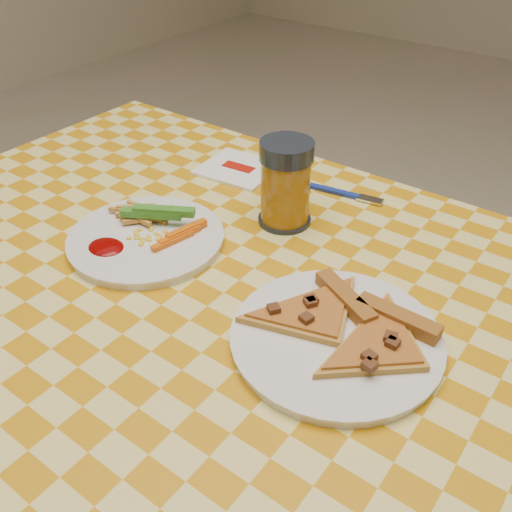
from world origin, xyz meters
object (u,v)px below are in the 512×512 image
object	(u,v)px
drink_glass	(286,184)
plate_left	(146,240)
table	(225,332)
plate_right	(336,340)

from	to	relation	value
drink_glass	plate_left	bearing A→B (deg)	-126.90
table	plate_right	xyz separation A→B (m)	(0.17, 0.01, 0.08)
table	plate_left	bearing A→B (deg)	172.58
table	plate_left	xyz separation A→B (m)	(-0.17, 0.02, 0.08)
table	drink_glass	bearing A→B (deg)	100.45
table	plate_left	world-z (taller)	plate_left
drink_glass	plate_right	bearing A→B (deg)	-42.95
table	drink_glass	world-z (taller)	drink_glass
plate_left	drink_glass	xyz separation A→B (m)	(0.14, 0.18, 0.06)
table	plate_left	size ratio (longest dim) A/B	5.39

